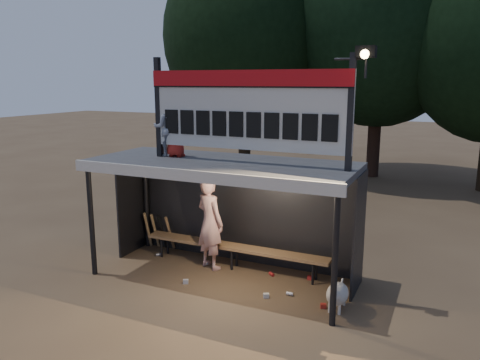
# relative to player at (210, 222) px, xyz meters

# --- Properties ---
(ground) EXTENTS (80.00, 80.00, 0.00)m
(ground) POSITION_rel_player_xyz_m (0.46, -0.38, -0.96)
(ground) COLOR brown
(ground) RESTS_ON ground
(player) EXTENTS (0.83, 0.70, 1.92)m
(player) POSITION_rel_player_xyz_m (0.00, 0.00, 0.00)
(player) COLOR white
(player) RESTS_ON ground
(child_a) EXTENTS (0.68, 0.64, 1.12)m
(child_a) POSITION_rel_player_xyz_m (-0.77, -0.29, 1.92)
(child_a) COLOR gray
(child_a) RESTS_ON dugout_shelter
(child_b) EXTENTS (0.51, 0.35, 1.02)m
(child_b) POSITION_rel_player_xyz_m (-0.58, -0.28, 1.87)
(child_b) COLOR #AF241B
(child_b) RESTS_ON dugout_shelter
(dugout_shelter) EXTENTS (5.10, 2.08, 2.32)m
(dugout_shelter) POSITION_rel_player_xyz_m (0.46, -0.14, 0.88)
(dugout_shelter) COLOR #3E3E40
(dugout_shelter) RESTS_ON ground
(scoreboard_assembly) EXTENTS (4.10, 0.27, 1.99)m
(scoreboard_assembly) POSITION_rel_player_xyz_m (1.02, -0.39, 2.36)
(scoreboard_assembly) COLOR black
(scoreboard_assembly) RESTS_ON dugout_shelter
(bench) EXTENTS (4.00, 0.35, 0.48)m
(bench) POSITION_rel_player_xyz_m (0.46, 0.17, -0.53)
(bench) COLOR olive
(bench) RESTS_ON ground
(tree_left) EXTENTS (6.46, 6.46, 9.27)m
(tree_left) POSITION_rel_player_xyz_m (-3.54, 9.62, 4.55)
(tree_left) COLOR black
(tree_left) RESTS_ON ground
(tree_mid) EXTENTS (7.22, 7.22, 10.36)m
(tree_mid) POSITION_rel_player_xyz_m (1.46, 11.12, 5.20)
(tree_mid) COLOR #321E16
(tree_mid) RESTS_ON ground
(dog) EXTENTS (0.36, 0.81, 0.49)m
(dog) POSITION_rel_player_xyz_m (2.80, -0.76, -0.68)
(dog) COLOR beige
(dog) RESTS_ON ground
(bats) EXTENTS (0.68, 0.35, 0.84)m
(bats) POSITION_rel_player_xyz_m (-1.57, 0.44, -0.53)
(bats) COLOR #A57E4D
(bats) RESTS_ON ground
(litter) EXTENTS (4.05, 1.26, 0.08)m
(litter) POSITION_rel_player_xyz_m (1.01, -0.34, -0.92)
(litter) COLOR red
(litter) RESTS_ON ground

